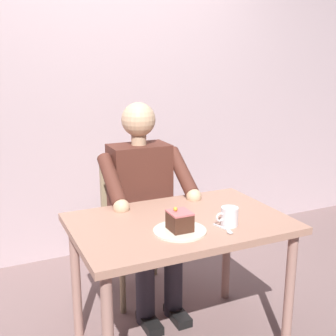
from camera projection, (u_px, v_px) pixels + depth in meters
name	position (u px, v px, depth m)	size (l,w,h in m)	color
cafe_rear_panel	(98.00, 59.00, 3.18)	(6.40, 0.12, 3.00)	#C3A9AF
dining_table	(180.00, 236.00, 2.18)	(1.08, 0.71, 0.71)	tan
chair	(135.00, 219.00, 2.79)	(0.42, 0.42, 0.89)	tan
seated_person	(144.00, 203.00, 2.60)	(0.53, 0.58, 1.25)	#552A20
dessert_plate	(180.00, 231.00, 2.01)	(0.25, 0.25, 0.01)	silver
cake_slice	(180.00, 221.00, 2.00)	(0.10, 0.11, 0.11)	#48261A
coffee_cup	(229.00, 216.00, 2.08)	(0.12, 0.08, 0.09)	white
dessert_spoon	(226.00, 230.00, 2.02)	(0.04, 0.14, 0.01)	silver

